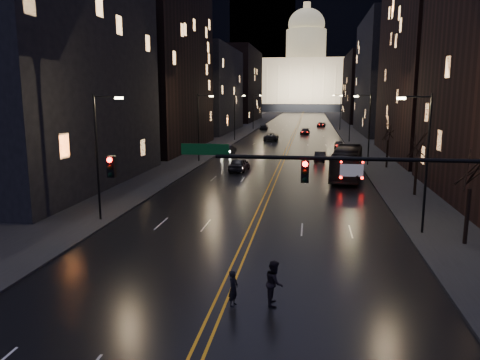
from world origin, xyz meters
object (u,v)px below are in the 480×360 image
at_px(receding_car_a, 320,157).
at_px(bus, 347,163).
at_px(oncoming_car_a, 239,164).
at_px(oncoming_car_b, 228,150).
at_px(pedestrian_a, 233,288).
at_px(pedestrian_b, 274,283).
at_px(traffic_signal, 361,184).

bearing_deg(receding_car_a, bus, -74.18).
distance_m(bus, oncoming_car_a, 12.54).
height_order(oncoming_car_b, pedestrian_a, pedestrian_a).
bearing_deg(oncoming_car_a, receding_car_a, -130.45).
xyz_separation_m(receding_car_a, pedestrian_b, (-2.73, -44.56, 0.31)).
bearing_deg(pedestrian_a, bus, 4.31).
relative_size(bus, oncoming_car_b, 2.81).
relative_size(bus, receding_car_a, 2.96).
distance_m(oncoming_car_b, pedestrian_a, 51.46).
height_order(traffic_signal, receding_car_a, traffic_signal).
distance_m(receding_car_a, pedestrian_b, 44.64).
bearing_deg(oncoming_car_b, oncoming_car_a, 110.03).
relative_size(oncoming_car_b, pedestrian_b, 2.17).
bearing_deg(oncoming_car_a, pedestrian_a, 102.66).
height_order(oncoming_car_a, receding_car_a, oncoming_car_a).
relative_size(traffic_signal, pedestrian_a, 10.96).
xyz_separation_m(bus, receding_car_a, (-2.63, 12.39, -1.00)).
bearing_deg(traffic_signal, oncoming_car_b, 106.49).
bearing_deg(traffic_signal, bus, 86.67).
bearing_deg(pedestrian_b, receding_car_a, -7.85).
bearing_deg(bus, receding_car_a, 109.34).
xyz_separation_m(oncoming_car_b, pedestrian_b, (10.83, -50.22, 0.28)).
height_order(traffic_signal, bus, traffic_signal).
bearing_deg(oncoming_car_b, pedestrian_b, 107.53).
xyz_separation_m(oncoming_car_b, pedestrian_a, (9.11, -50.65, 0.09)).
height_order(oncoming_car_b, pedestrian_b, pedestrian_b).
xyz_separation_m(oncoming_car_a, pedestrian_b, (6.83, -34.95, 0.18)).
xyz_separation_m(traffic_signal, receding_car_a, (-0.85, 42.99, -4.44)).
distance_m(oncoming_car_b, receding_car_a, 14.69).
bearing_deg(traffic_signal, pedestrian_a, -159.34).
bearing_deg(pedestrian_a, oncoming_car_a, 24.79).
bearing_deg(pedestrian_b, traffic_signal, -70.72).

